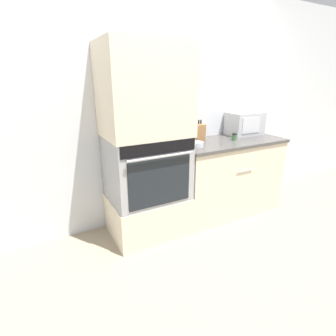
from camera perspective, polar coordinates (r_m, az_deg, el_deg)
The scene contains 11 objects.
ground_plane at distance 2.87m, azimuth 5.58°, elevation -14.24°, with size 12.00×12.00×0.00m, color gray.
wall_back at distance 2.96m, azimuth -0.55°, elevation 12.82°, with size 8.00×0.05×2.50m.
oven_cabinet_base at distance 2.83m, azimuth -4.37°, elevation -9.91°, with size 0.77×0.60×0.41m.
wall_oven at distance 2.61m, azimuth -4.63°, elevation 0.16°, with size 0.75×0.64×0.64m.
oven_cabinet_upper at distance 2.48m, azimuth -5.13°, elevation 16.46°, with size 0.77×0.60×0.83m.
counter_unit at distance 3.24m, azimuth 12.42°, elevation -1.72°, with size 1.31×0.63×0.89m.
microwave at distance 3.45m, azimuth 16.34°, elevation 9.27°, with size 0.44×0.28×0.28m.
knife_block at distance 2.99m, azimuth 6.62°, elevation 7.69°, with size 0.12×0.12×0.24m.
bowl at distance 2.76m, azimuth 6.21°, elevation 5.17°, with size 0.15×0.15×0.05m.
condiment_jar_near at distance 3.19m, azimuth 7.85°, elevation 7.58°, with size 0.06×0.06×0.11m.
condiment_jar_mid at distance 3.11m, azimuth 14.22°, elevation 6.60°, with size 0.06×0.06×0.08m.
Camera 1 is at (-1.37, -1.97, 1.57)m, focal length 28.00 mm.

